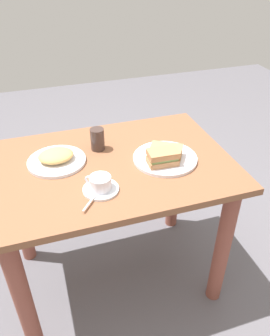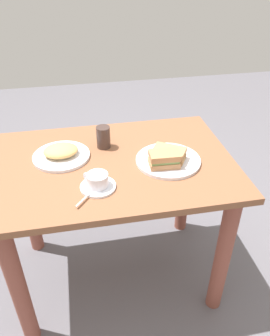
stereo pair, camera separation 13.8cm
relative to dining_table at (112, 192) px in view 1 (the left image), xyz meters
name	(u,v)px [view 1 (the left image)]	position (x,y,z in m)	size (l,w,h in m)	color
ground_plane	(116,274)	(0.00, 0.00, -0.58)	(6.00, 6.00, 0.00)	#5F5C63
dining_table	(112,192)	(0.00, 0.00, 0.00)	(1.06, 0.72, 0.75)	brown
sandwich_plate	(165,158)	(0.24, -0.05, 0.17)	(0.28, 0.28, 0.01)	white
sandwich_front	(166,152)	(0.24, -0.05, 0.20)	(0.16, 0.14, 0.05)	tan
sandwich_back	(163,157)	(0.21, -0.09, 0.21)	(0.13, 0.09, 0.06)	tan
coffee_saucer	(101,189)	(-0.08, -0.17, 0.17)	(0.14, 0.14, 0.01)	white
coffee_cup	(100,182)	(-0.09, -0.17, 0.20)	(0.10, 0.09, 0.05)	white
spoon	(92,200)	(-0.13, -0.23, 0.18)	(0.07, 0.08, 0.01)	silver
side_plate	(57,161)	(-0.22, 0.08, 0.17)	(0.25, 0.25, 0.01)	white
side_food_pile	(56,155)	(-0.22, 0.08, 0.20)	(0.15, 0.13, 0.04)	#DEAB5F
drinking_glass	(97,139)	(-0.03, 0.13, 0.22)	(0.06, 0.06, 0.10)	#41302B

